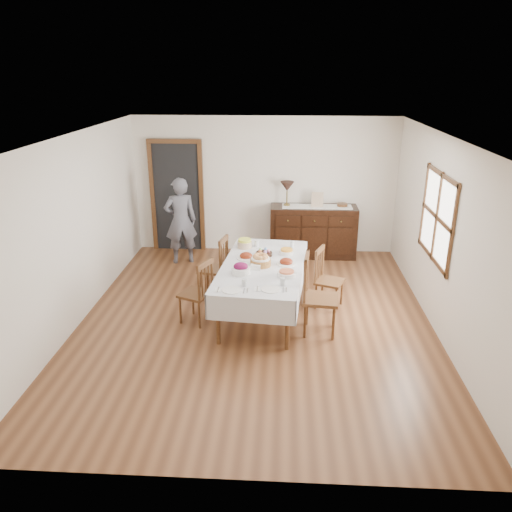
# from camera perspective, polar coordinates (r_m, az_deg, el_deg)

# --- Properties ---
(ground) EXTENTS (6.00, 6.00, 0.00)m
(ground) POSITION_cam_1_polar(r_m,az_deg,el_deg) (7.27, -0.05, -7.30)
(ground) COLOR brown
(room_shell) EXTENTS (5.02, 6.02, 2.65)m
(room_shell) POSITION_cam_1_polar(r_m,az_deg,el_deg) (7.08, -1.03, 6.19)
(room_shell) COLOR silver
(room_shell) RESTS_ON ground
(dining_table) EXTENTS (1.35, 2.35, 0.77)m
(dining_table) POSITION_cam_1_polar(r_m,az_deg,el_deg) (7.18, 0.78, -1.67)
(dining_table) COLOR silver
(dining_table) RESTS_ON ground
(chair_left_near) EXTENTS (0.52, 0.52, 0.95)m
(chair_left_near) POSITION_cam_1_polar(r_m,az_deg,el_deg) (7.06, -6.62, -4.02)
(chair_left_near) COLOR #533219
(chair_left_near) RESTS_ON ground
(chair_left_far) EXTENTS (0.48, 0.48, 0.98)m
(chair_left_far) POSITION_cam_1_polar(r_m,az_deg,el_deg) (7.86, -4.59, -1.16)
(chair_left_far) COLOR #533219
(chair_left_far) RESTS_ON ground
(chair_right_near) EXTENTS (0.51, 0.51, 1.12)m
(chair_right_near) POSITION_cam_1_polar(r_m,az_deg,el_deg) (6.77, 6.94, -4.36)
(chair_right_near) COLOR #533219
(chair_right_near) RESTS_ON ground
(chair_right_far) EXTENTS (0.50, 0.50, 0.93)m
(chair_right_far) POSITION_cam_1_polar(r_m,az_deg,el_deg) (7.56, 8.08, -2.46)
(chair_right_far) COLOR #533219
(chair_right_far) RESTS_ON ground
(sideboard) EXTENTS (1.62, 0.59, 0.97)m
(sideboard) POSITION_cam_1_polar(r_m,az_deg,el_deg) (9.60, 6.54, 2.83)
(sideboard) COLOR black
(sideboard) RESTS_ON ground
(person) EXTENTS (0.61, 0.49, 1.71)m
(person) POSITION_cam_1_polar(r_m,az_deg,el_deg) (9.20, -8.62, 4.31)
(person) COLOR #595A66
(person) RESTS_ON ground
(bread_basket) EXTENTS (0.30, 0.30, 0.18)m
(bread_basket) POSITION_cam_1_polar(r_m,az_deg,el_deg) (7.08, 0.52, -0.52)
(bread_basket) COLOR brown
(bread_basket) RESTS_ON dining_table
(egg_basket) EXTENTS (0.25, 0.25, 0.11)m
(egg_basket) POSITION_cam_1_polar(r_m,az_deg,el_deg) (7.48, 0.92, 0.31)
(egg_basket) COLOR black
(egg_basket) RESTS_ON dining_table
(ham_platter_a) EXTENTS (0.28, 0.28, 0.11)m
(ham_platter_a) POSITION_cam_1_polar(r_m,az_deg,el_deg) (7.37, -1.15, -0.05)
(ham_platter_a) COLOR white
(ham_platter_a) RESTS_ON dining_table
(ham_platter_b) EXTENTS (0.28, 0.28, 0.11)m
(ham_platter_b) POSITION_cam_1_polar(r_m,az_deg,el_deg) (7.17, 3.47, -0.70)
(ham_platter_b) COLOR white
(ham_platter_b) RESTS_ON dining_table
(beet_bowl) EXTENTS (0.26, 0.26, 0.16)m
(beet_bowl) POSITION_cam_1_polar(r_m,az_deg,el_deg) (6.81, -1.74, -1.49)
(beet_bowl) COLOR white
(beet_bowl) RESTS_ON dining_table
(carrot_bowl) EXTENTS (0.23, 0.23, 0.08)m
(carrot_bowl) POSITION_cam_1_polar(r_m,az_deg,el_deg) (7.55, 3.52, 0.51)
(carrot_bowl) COLOR white
(carrot_bowl) RESTS_ON dining_table
(pineapple_bowl) EXTENTS (0.23, 0.23, 0.14)m
(pineapple_bowl) POSITION_cam_1_polar(r_m,az_deg,el_deg) (7.80, -1.31, 1.44)
(pineapple_bowl) COLOR #CCAC88
(pineapple_bowl) RESTS_ON dining_table
(casserole_dish) EXTENTS (0.26, 0.26, 0.08)m
(casserole_dish) POSITION_cam_1_polar(r_m,az_deg,el_deg) (6.76, 3.52, -2.00)
(casserole_dish) COLOR white
(casserole_dish) RESTS_ON dining_table
(butter_dish) EXTENTS (0.15, 0.10, 0.07)m
(butter_dish) POSITION_cam_1_polar(r_m,az_deg,el_deg) (6.96, -0.06, -1.27)
(butter_dish) COLOR white
(butter_dish) RESTS_ON dining_table
(setting_left) EXTENTS (0.43, 0.31, 0.10)m
(setting_left) POSITION_cam_1_polar(r_m,az_deg,el_deg) (6.37, -2.37, -3.61)
(setting_left) COLOR white
(setting_left) RESTS_ON dining_table
(setting_right) EXTENTS (0.43, 0.31, 0.10)m
(setting_right) POSITION_cam_1_polar(r_m,az_deg,el_deg) (6.39, 2.12, -3.52)
(setting_right) COLOR white
(setting_right) RESTS_ON dining_table
(glass_far_a) EXTENTS (0.07, 0.07, 0.10)m
(glass_far_a) POSITION_cam_1_polar(r_m,az_deg,el_deg) (7.86, 0.08, 1.46)
(glass_far_a) COLOR silver
(glass_far_a) RESTS_ON dining_table
(glass_far_b) EXTENTS (0.06, 0.06, 0.10)m
(glass_far_b) POSITION_cam_1_polar(r_m,az_deg,el_deg) (7.84, 4.16, 1.36)
(glass_far_b) COLOR silver
(glass_far_b) RESTS_ON dining_table
(runner) EXTENTS (1.30, 0.35, 0.01)m
(runner) POSITION_cam_1_polar(r_m,az_deg,el_deg) (9.46, 6.98, 5.64)
(runner) COLOR white
(runner) RESTS_ON sideboard
(table_lamp) EXTENTS (0.26, 0.26, 0.46)m
(table_lamp) POSITION_cam_1_polar(r_m,az_deg,el_deg) (9.40, 3.58, 7.86)
(table_lamp) COLOR brown
(table_lamp) RESTS_ON sideboard
(picture_frame) EXTENTS (0.22, 0.08, 0.28)m
(picture_frame) POSITION_cam_1_polar(r_m,az_deg,el_deg) (9.41, 7.03, 6.41)
(picture_frame) COLOR tan
(picture_frame) RESTS_ON sideboard
(deco_bowl) EXTENTS (0.20, 0.20, 0.06)m
(deco_bowl) POSITION_cam_1_polar(r_m,az_deg,el_deg) (9.54, 9.84, 5.77)
(deco_bowl) COLOR #533219
(deco_bowl) RESTS_ON sideboard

